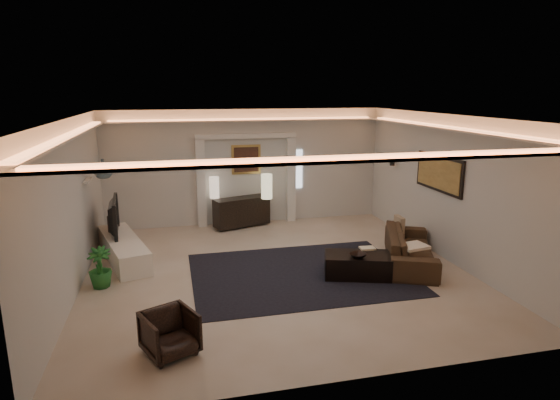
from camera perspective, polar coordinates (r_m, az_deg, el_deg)
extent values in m
plane|color=beige|center=(8.94, -0.37, -8.76)|extent=(7.00, 7.00, 0.00)
plane|color=white|center=(8.29, -0.40, 10.14)|extent=(7.00, 7.00, 0.00)
plane|color=silver|center=(11.87, -4.18, 4.03)|extent=(7.00, 0.00, 7.00)
plane|color=silver|center=(5.29, 8.22, -8.01)|extent=(7.00, 0.00, 7.00)
plane|color=silver|center=(8.46, -24.17, -0.93)|extent=(0.00, 7.00, 7.00)
plane|color=silver|center=(9.87, 19.84, 1.37)|extent=(0.00, 7.00, 7.00)
cube|color=silver|center=(8.31, -0.39, 8.21)|extent=(7.00, 7.00, 0.04)
cube|color=white|center=(12.15, 2.15, 3.80)|extent=(0.25, 0.03, 1.00)
cube|color=black|center=(8.85, 2.48, -8.97)|extent=(4.00, 3.00, 0.01)
cube|color=silver|center=(11.71, -9.63, 2.01)|extent=(0.22, 0.20, 2.20)
cube|color=silver|center=(12.07, 1.33, 2.53)|extent=(0.22, 0.20, 2.20)
cube|color=silver|center=(11.67, -4.16, 7.84)|extent=(2.52, 0.20, 0.12)
cube|color=tan|center=(11.81, -4.17, 4.97)|extent=(0.74, 0.04, 0.74)
cube|color=#4C2D1E|center=(11.79, -4.15, 4.95)|extent=(0.62, 0.02, 0.62)
cube|color=black|center=(10.06, 18.89, 3.10)|extent=(0.04, 1.64, 0.74)
cube|color=tan|center=(10.05, 18.77, 3.10)|extent=(0.02, 1.50, 0.62)
cylinder|color=black|center=(11.65, 13.58, 4.66)|extent=(0.12, 0.12, 0.22)
cube|color=silver|center=(9.76, -22.47, 2.21)|extent=(0.10, 0.55, 0.04)
cube|color=black|center=(11.69, -4.71, -1.39)|extent=(1.46, 0.84, 0.70)
cylinder|color=beige|center=(11.59, -8.05, 1.90)|extent=(0.30, 0.30, 0.53)
cylinder|color=#FFF4B9|center=(11.42, -1.64, 1.86)|extent=(0.33, 0.33, 0.61)
cube|color=white|center=(9.99, -18.62, -5.70)|extent=(1.23, 2.45, 0.45)
imported|color=black|center=(10.24, -20.16, -1.89)|extent=(1.28, 0.25, 0.73)
cylinder|color=black|center=(10.40, -20.01, -2.67)|extent=(0.13, 0.13, 0.34)
imported|color=#3F4A58|center=(9.77, -20.82, 3.61)|extent=(0.42, 0.42, 0.38)
imported|color=#236926|center=(8.74, -21.18, -7.72)|extent=(0.41, 0.41, 0.72)
imported|color=#402312|center=(9.59, 15.63, -5.67)|extent=(2.37, 1.66, 0.64)
cube|color=beige|center=(8.98, 16.00, -5.45)|extent=(0.55, 0.48, 0.05)
cube|color=tan|center=(10.32, 14.38, -2.91)|extent=(0.13, 0.36, 0.35)
cube|color=black|center=(8.78, 9.44, -7.94)|extent=(1.33, 0.97, 0.44)
imported|color=black|center=(8.56, 9.51, -6.79)|extent=(0.38, 0.38, 0.07)
cube|color=beige|center=(9.01, 10.64, -5.92)|extent=(0.29, 0.22, 0.03)
imported|color=#2C261C|center=(6.43, -13.32, -15.58)|extent=(0.83, 0.84, 0.58)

